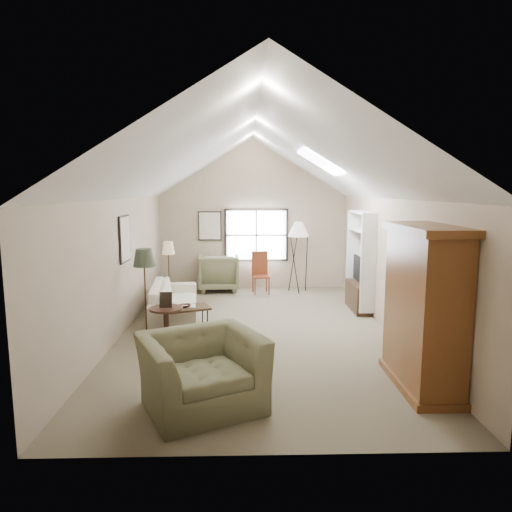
{
  "coord_description": "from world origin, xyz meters",
  "views": [
    {
      "loc": [
        -0.22,
        -8.27,
        2.67
      ],
      "look_at": [
        0.0,
        0.4,
        1.4
      ],
      "focal_mm": 32.0,
      "sensor_mm": 36.0,
      "label": 1
    }
  ],
  "objects_px": {
    "armchair_near": "(202,372)",
    "armchair_far": "(219,272)",
    "armoire": "(424,308)",
    "coffee_table": "(185,319)",
    "sofa": "(174,300)",
    "side_table": "(166,324)",
    "side_chair": "(261,273)"
  },
  "relations": [
    {
      "from": "armchair_far",
      "to": "coffee_table",
      "type": "distance_m",
      "value": 3.59
    },
    {
      "from": "side_chair",
      "to": "sofa",
      "type": "bearing_deg",
      "value": -141.25
    },
    {
      "from": "coffee_table",
      "to": "side_chair",
      "type": "bearing_deg",
      "value": 63.61
    },
    {
      "from": "armchair_near",
      "to": "side_chair",
      "type": "relative_size",
      "value": 1.29
    },
    {
      "from": "armchair_far",
      "to": "coffee_table",
      "type": "xyz_separation_m",
      "value": [
        -0.44,
        -3.56,
        -0.26
      ]
    },
    {
      "from": "armchair_near",
      "to": "coffee_table",
      "type": "bearing_deg",
      "value": 75.61
    },
    {
      "from": "armchair_far",
      "to": "side_table",
      "type": "bearing_deg",
      "value": 77.06
    },
    {
      "from": "sofa",
      "to": "side_table",
      "type": "xyz_separation_m",
      "value": [
        0.1,
        -1.6,
        -0.05
      ]
    },
    {
      "from": "armchair_near",
      "to": "side_table",
      "type": "xyz_separation_m",
      "value": [
        -0.87,
        2.56,
        -0.16
      ]
    },
    {
      "from": "coffee_table",
      "to": "armchair_far",
      "type": "bearing_deg",
      "value": 82.99
    },
    {
      "from": "armoire",
      "to": "armchair_far",
      "type": "height_order",
      "value": "armoire"
    },
    {
      "from": "side_table",
      "to": "armoire",
      "type": "bearing_deg",
      "value": -28.13
    },
    {
      "from": "armchair_near",
      "to": "side_chair",
      "type": "distance_m",
      "value": 6.27
    },
    {
      "from": "coffee_table",
      "to": "side_chair",
      "type": "distance_m",
      "value": 3.5
    },
    {
      "from": "sofa",
      "to": "coffee_table",
      "type": "relative_size",
      "value": 2.62
    },
    {
      "from": "armoire",
      "to": "armchair_far",
      "type": "xyz_separation_m",
      "value": [
        -3.09,
        6.1,
        -0.61
      ]
    },
    {
      "from": "side_table",
      "to": "coffee_table",
      "type": "bearing_deg",
      "value": 62.08
    },
    {
      "from": "armchair_near",
      "to": "coffee_table",
      "type": "distance_m",
      "value": 3.13
    },
    {
      "from": "sofa",
      "to": "side_chair",
      "type": "height_order",
      "value": "side_chair"
    },
    {
      "from": "armchair_near",
      "to": "armchair_far",
      "type": "height_order",
      "value": "armchair_far"
    },
    {
      "from": "armoire",
      "to": "coffee_table",
      "type": "height_order",
      "value": "armoire"
    },
    {
      "from": "side_table",
      "to": "side_chair",
      "type": "xyz_separation_m",
      "value": [
        1.82,
        3.64,
        0.24
      ]
    },
    {
      "from": "sofa",
      "to": "armchair_far",
      "type": "xyz_separation_m",
      "value": [
        0.81,
        2.47,
        0.14
      ]
    },
    {
      "from": "armchair_near",
      "to": "armchair_far",
      "type": "bearing_deg",
      "value": 66.01
    },
    {
      "from": "armchair_near",
      "to": "armchair_far",
      "type": "distance_m",
      "value": 6.63
    },
    {
      "from": "sofa",
      "to": "armchair_far",
      "type": "height_order",
      "value": "armchair_far"
    },
    {
      "from": "armoire",
      "to": "side_chair",
      "type": "relative_size",
      "value": 2.03
    },
    {
      "from": "armoire",
      "to": "armchair_near",
      "type": "xyz_separation_m",
      "value": [
        -2.93,
        -0.53,
        -0.65
      ]
    },
    {
      "from": "sofa",
      "to": "side_chair",
      "type": "bearing_deg",
      "value": -49.17
    },
    {
      "from": "coffee_table",
      "to": "side_table",
      "type": "relative_size",
      "value": 1.53
    },
    {
      "from": "sofa",
      "to": "side_chair",
      "type": "distance_m",
      "value": 2.81
    },
    {
      "from": "armoire",
      "to": "coffee_table",
      "type": "distance_m",
      "value": 4.43
    }
  ]
}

